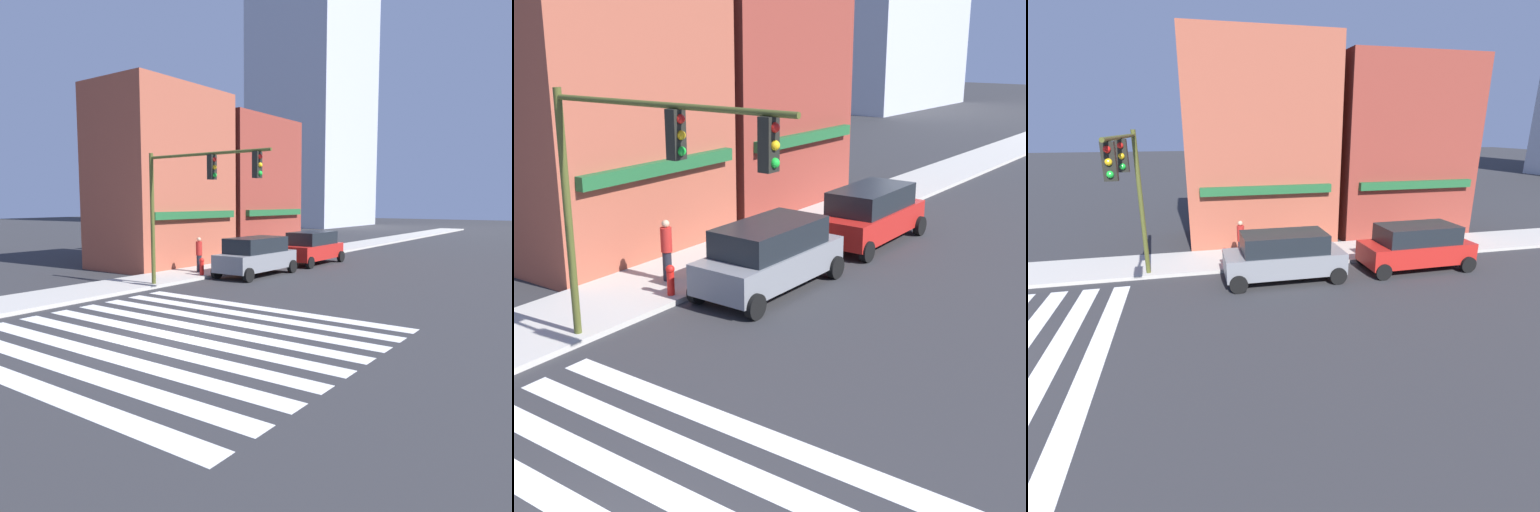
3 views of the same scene
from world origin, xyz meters
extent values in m
cube|color=silver|center=(3.30, 0.00, 0.00)|extent=(0.59, 10.80, 0.01)
cube|color=silver|center=(4.40, 0.00, 0.00)|extent=(0.59, 10.80, 0.01)
cube|color=#9E4C38|center=(10.81, 11.50, 5.04)|extent=(7.47, 5.00, 10.08)
cube|color=#1E592D|center=(10.81, 8.85, 3.00)|extent=(6.35, 0.30, 0.40)
cube|color=maroon|center=(18.73, 11.50, 4.72)|extent=(7.43, 5.00, 9.43)
cube|color=#1E592D|center=(18.73, 8.85, 3.00)|extent=(6.32, 0.30, 0.40)
cylinder|color=#474C1E|center=(5.31, 6.40, 2.89)|extent=(0.18, 0.18, 5.78)
cylinder|color=#474C1E|center=(5.31, 3.32, 5.58)|extent=(0.12, 6.16, 0.12)
cube|color=black|center=(5.31, 3.01, 5.05)|extent=(0.32, 0.24, 0.95)
sphere|color=red|center=(5.31, 2.88, 5.35)|extent=(0.18, 0.18, 0.18)
sphere|color=#EAAD14|center=(5.31, 2.88, 5.05)|extent=(0.18, 0.18, 0.18)
sphere|color=green|center=(5.31, 2.88, 4.75)|extent=(0.18, 0.18, 0.18)
cube|color=black|center=(5.31, 0.86, 5.05)|extent=(0.32, 0.24, 0.95)
sphere|color=red|center=(5.31, 0.73, 5.35)|extent=(0.18, 0.18, 0.18)
sphere|color=#EAAD14|center=(5.31, 0.73, 5.05)|extent=(0.18, 0.18, 0.18)
sphere|color=green|center=(5.31, 0.73, 4.75)|extent=(0.18, 0.18, 0.18)
cube|color=slate|center=(10.64, 4.70, 0.77)|extent=(4.71, 1.93, 0.85)
cube|color=black|center=(10.64, 4.70, 1.56)|extent=(3.30, 1.77, 0.75)
cylinder|color=black|center=(8.70, 5.65, 0.34)|extent=(0.68, 0.22, 0.68)
cylinder|color=black|center=(8.70, 3.75, 0.34)|extent=(0.68, 0.22, 0.68)
cylinder|color=black|center=(12.58, 5.65, 0.34)|extent=(0.68, 0.22, 0.68)
cylinder|color=black|center=(12.58, 3.75, 0.34)|extent=(0.68, 0.22, 0.68)
cube|color=#B21E19|center=(16.45, 4.70, 0.77)|extent=(4.73, 1.98, 0.85)
cube|color=black|center=(16.45, 4.70, 1.56)|extent=(3.32, 1.81, 0.75)
cylinder|color=black|center=(14.50, 5.65, 0.34)|extent=(0.68, 0.22, 0.68)
cylinder|color=black|center=(14.50, 3.75, 0.34)|extent=(0.68, 0.22, 0.68)
cylinder|color=black|center=(18.39, 5.65, 0.34)|extent=(0.68, 0.22, 0.68)
cylinder|color=black|center=(18.39, 3.75, 0.34)|extent=(0.68, 0.22, 0.68)
cylinder|color=#23232D|center=(9.27, 7.30, 0.57)|extent=(0.26, 0.26, 0.85)
cylinder|color=red|center=(9.27, 7.30, 1.35)|extent=(0.32, 0.32, 0.70)
sphere|color=tan|center=(9.27, 7.30, 1.81)|extent=(0.22, 0.22, 0.22)
cylinder|color=red|center=(8.45, 6.40, 0.47)|extent=(0.20, 0.20, 0.65)
sphere|color=red|center=(8.45, 6.40, 0.87)|extent=(0.24, 0.24, 0.24)
camera|label=1|loc=(-9.69, -9.75, 3.72)|focal=35.00mm
camera|label=2|loc=(-4.52, -6.30, 6.86)|focal=50.00mm
camera|label=3|loc=(7.16, -9.90, 5.85)|focal=28.00mm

